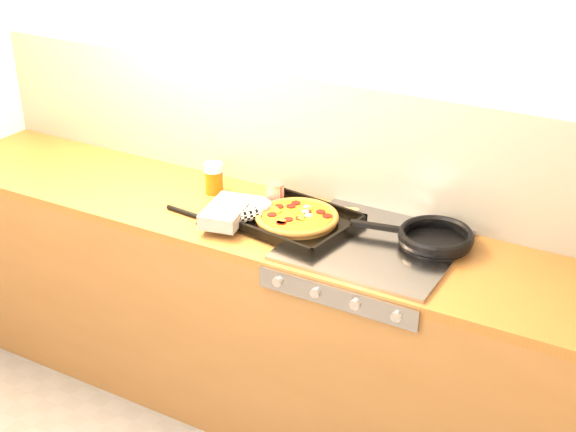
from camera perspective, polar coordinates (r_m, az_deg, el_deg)
The scene contains 9 objects.
room_shell at distance 3.27m, azimuth 1.13°, elevation 5.62°, with size 3.20×3.20×3.20m.
counter_run at distance 3.36m, azimuth -1.32°, elevation -7.15°, with size 3.20×0.62×0.90m.
stovetop at distance 2.96m, azimuth 6.11°, elevation -2.11°, with size 0.60×0.56×0.02m, color gray.
pizza_on_tray at distance 3.07m, azimuth -0.68°, elevation 0.00°, with size 0.57×0.45×0.07m.
frying_pan at distance 2.97m, azimuth 10.33°, elevation -1.53°, with size 0.48×0.32×0.05m.
tomato_can at distance 3.22m, azimuth -0.92°, elevation 1.49°, with size 0.09×0.09×0.10m.
juice_glass at distance 3.36m, azimuth -5.30°, elevation 2.71°, with size 0.08×0.08×0.13m.
wooden_spoon at distance 3.22m, azimuth 3.09°, elevation 0.59°, with size 0.29×0.11×0.02m.
black_spatula at distance 3.17m, azimuth -6.54°, elevation -0.05°, with size 0.29×0.09×0.02m.
Camera 1 is at (1.45, -1.31, 2.30)m, focal length 50.00 mm.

